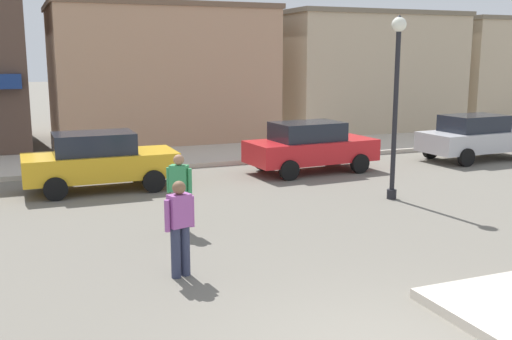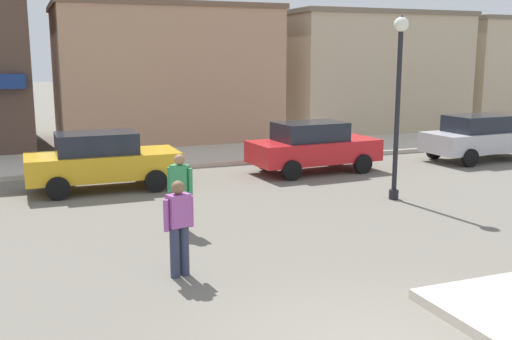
# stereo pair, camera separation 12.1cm
# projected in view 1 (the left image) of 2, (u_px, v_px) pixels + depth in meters

# --- Properties ---
(kerb_far) EXTENTS (80.00, 4.00, 0.15)m
(kerb_far) POSITION_uv_depth(u_px,v_px,m) (143.00, 159.00, 20.61)
(kerb_far) COLOR beige
(kerb_far) RESTS_ON ground
(lamp_post) EXTENTS (0.36, 0.36, 4.54)m
(lamp_post) POSITION_uv_depth(u_px,v_px,m) (397.00, 81.00, 14.62)
(lamp_post) COLOR black
(lamp_post) RESTS_ON ground
(parked_car_nearest) EXTENTS (4.01, 1.89, 1.56)m
(parked_car_nearest) POSITION_uv_depth(u_px,v_px,m) (99.00, 160.00, 16.05)
(parked_car_nearest) COLOR gold
(parked_car_nearest) RESTS_ON ground
(parked_car_second) EXTENTS (4.11, 2.08, 1.56)m
(parked_car_second) POSITION_uv_depth(u_px,v_px,m) (310.00, 146.00, 18.51)
(parked_car_second) COLOR red
(parked_car_second) RESTS_ON ground
(parked_car_third) EXTENTS (4.09, 2.06, 1.56)m
(parked_car_third) POSITION_uv_depth(u_px,v_px,m) (476.00, 137.00, 20.65)
(parked_car_third) COLOR #B7B7BC
(parked_car_third) RESTS_ON ground
(pedestrian_crossing_near) EXTENTS (0.50, 0.40, 1.61)m
(pedestrian_crossing_near) POSITION_uv_depth(u_px,v_px,m) (179.00, 190.00, 12.25)
(pedestrian_crossing_near) COLOR gray
(pedestrian_crossing_near) RESTS_ON ground
(pedestrian_crossing_far) EXTENTS (0.55, 0.31, 1.61)m
(pedestrian_crossing_far) POSITION_uv_depth(u_px,v_px,m) (180.00, 226.00, 9.72)
(pedestrian_crossing_far) COLOR #2D334C
(pedestrian_crossing_far) RESTS_ON ground
(building_storefront_left_near) EXTENTS (8.79, 6.03, 5.56)m
(building_storefront_left_near) POSITION_uv_depth(u_px,v_px,m) (160.00, 74.00, 25.04)
(building_storefront_left_near) COLOR tan
(building_storefront_left_near) RESTS_ON ground
(building_storefront_left_mid) EXTENTS (8.56, 7.63, 5.51)m
(building_storefront_left_mid) POSITION_uv_depth(u_px,v_px,m) (349.00, 72.00, 29.42)
(building_storefront_left_mid) COLOR tan
(building_storefront_left_mid) RESTS_ON ground
(building_storefront_right_near) EXTENTS (5.58, 6.03, 5.42)m
(building_storefront_right_near) POSITION_uv_depth(u_px,v_px,m) (480.00, 71.00, 31.90)
(building_storefront_right_near) COLOR tan
(building_storefront_right_near) RESTS_ON ground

